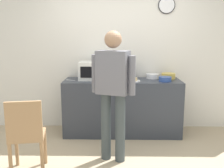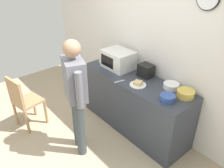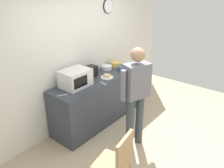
{
  "view_description": "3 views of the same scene",
  "coord_description": "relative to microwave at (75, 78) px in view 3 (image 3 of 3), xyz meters",
  "views": [
    {
      "loc": [
        -0.04,
        -3.05,
        1.67
      ],
      "look_at": [
        -0.11,
        0.67,
        0.96
      ],
      "focal_mm": 41.81,
      "sensor_mm": 36.0,
      "label": 1
    },
    {
      "loc": [
        2.16,
        -1.02,
        2.56
      ],
      "look_at": [
        0.04,
        0.76,
        0.99
      ],
      "focal_mm": 36.19,
      "sensor_mm": 36.0,
      "label": 2
    },
    {
      "loc": [
        -2.9,
        -1.53,
        2.6
      ],
      "look_at": [
        -0.14,
        0.69,
        1.03
      ],
      "focal_mm": 37.24,
      "sensor_mm": 36.0,
      "label": 3
    }
  ],
  "objects": [
    {
      "name": "mixing_bowl",
      "position": [
        1.26,
        0.09,
        -0.1
      ],
      "size": [
        0.23,
        0.23,
        0.1
      ],
      "primitive_type": "cylinder",
      "color": "gold",
      "rests_on": "kitchen_counter"
    },
    {
      "name": "wooden_chair",
      "position": [
        -0.69,
        -1.44,
        -0.55
      ],
      "size": [
        0.46,
        0.46,
        0.94
      ],
      "color": "#A87F56",
      "rests_on": "ground_plane"
    },
    {
      "name": "kitchen_counter",
      "position": [
        0.47,
        -0.05,
        -0.61
      ],
      "size": [
        1.93,
        0.62,
        0.92
      ],
      "primitive_type": "cube",
      "color": "#333842",
      "rests_on": "ground_plane"
    },
    {
      "name": "back_wall",
      "position": [
        0.41,
        0.33,
        0.23
      ],
      "size": [
        5.4,
        0.13,
        2.6
      ],
      "color": "silver",
      "rests_on": "ground_plane"
    },
    {
      "name": "salad_bowl",
      "position": [
        1.16,
        -0.16,
        -0.11
      ],
      "size": [
        0.2,
        0.2,
        0.08
      ],
      "primitive_type": "cylinder",
      "color": "#33519E",
      "rests_on": "kitchen_counter"
    },
    {
      "name": "fork_utensil",
      "position": [
        0.38,
        -0.31,
        -0.15
      ],
      "size": [
        0.06,
        0.17,
        0.01
      ],
      "primitive_type": "cube",
      "rotation": [
        0.0,
        0.0,
        1.33
      ],
      "color": "silver",
      "rests_on": "kitchen_counter"
    },
    {
      "name": "spoon_utensil",
      "position": [
        -0.39,
        -0.09,
        -0.15
      ],
      "size": [
        0.16,
        0.1,
        0.01
      ],
      "primitive_type": "cube",
      "rotation": [
        0.0,
        0.0,
        2.66
      ],
      "color": "silver",
      "rests_on": "kitchen_counter"
    },
    {
      "name": "microwave",
      "position": [
        0.0,
        0.0,
        0.0
      ],
      "size": [
        0.5,
        0.39,
        0.3
      ],
      "color": "silver",
      "rests_on": "kitchen_counter"
    },
    {
      "name": "toaster",
      "position": [
        0.51,
        0.12,
        -0.05
      ],
      "size": [
        0.22,
        0.18,
        0.2
      ],
      "primitive_type": "cube",
      "color": "black",
      "rests_on": "kitchen_counter"
    },
    {
      "name": "ground_plane",
      "position": [
        0.41,
        -1.27,
        -1.07
      ],
      "size": [
        6.0,
        6.0,
        0.0
      ],
      "primitive_type": "plane",
      "color": "tan"
    },
    {
      "name": "sandwich_plate",
      "position": [
        0.64,
        -0.17,
        -0.13
      ],
      "size": [
        0.24,
        0.24,
        0.07
      ],
      "color": "white",
      "rests_on": "kitchen_counter"
    },
    {
      "name": "cereal_bowl",
      "position": [
        0.99,
        0.13,
        -0.11
      ],
      "size": [
        0.22,
        0.22,
        0.08
      ],
      "primitive_type": "cylinder",
      "color": "white",
      "rests_on": "kitchen_counter"
    },
    {
      "name": "person_standing",
      "position": [
        0.33,
        -1.03,
        -0.06
      ],
      "size": [
        0.56,
        0.36,
        1.72
      ],
      "color": "#394347",
      "rests_on": "ground_plane"
    }
  ]
}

